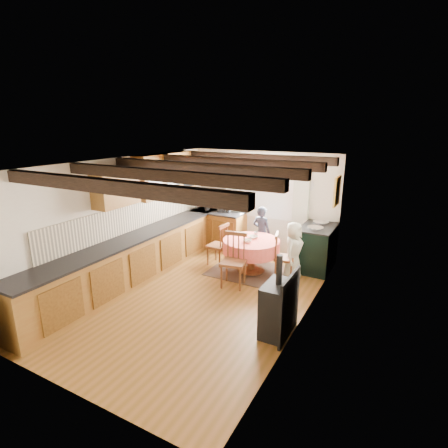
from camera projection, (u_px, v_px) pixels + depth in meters
The scene contains 41 objects.
floor at pixel (203, 296), 6.35m from camera, with size 3.60×5.50×0.00m, color brown.
ceiling at pixel (201, 162), 5.69m from camera, with size 3.60×5.50×0.00m, color white.
wall_back at pixel (263, 202), 8.34m from camera, with size 3.60×0.00×2.40m, color silver.
wall_front at pixel (64, 301), 3.69m from camera, with size 3.60×0.00×2.40m, color silver.
wall_left at pixel (124, 219), 6.84m from camera, with size 0.00×5.50×2.40m, color silver.
wall_right at pixel (305, 250), 5.20m from camera, with size 0.00×5.50×2.40m, color silver.
beam_a at pixel (108, 186), 4.02m from camera, with size 3.60×0.16×0.16m, color black.
beam_b at pixel (163, 175), 4.86m from camera, with size 3.60×0.16×0.16m, color black.
beam_c at pixel (201, 168), 5.71m from camera, with size 3.60×0.16×0.16m, color black.
beam_d at pixel (229, 162), 6.56m from camera, with size 3.60×0.16×0.16m, color black.
beam_e at pixel (251, 158), 7.40m from camera, with size 3.60×0.16×0.16m, color black.
splash_left at pixel (135, 216), 7.08m from camera, with size 0.02×4.50×0.55m, color beige.
splash_back at pixel (225, 198), 8.78m from camera, with size 1.40×0.02×0.55m, color beige.
base_cabinet_left at pixel (138, 258), 6.91m from camera, with size 0.60×5.30×0.88m, color brown.
base_cabinet_back at pixel (218, 230), 8.78m from camera, with size 1.30×0.60×0.88m, color brown.
worktop_left at pixel (137, 236), 6.77m from camera, with size 0.64×5.30×0.04m, color black.
worktop_back at pixel (218, 212), 8.63m from camera, with size 1.30×0.64×0.04m, color black.
wall_cabinet_glass at pixel (167, 174), 7.57m from camera, with size 0.34×1.80×0.90m, color brown.
wall_cabinet_solid at pixel (116, 187), 6.31m from camera, with size 0.34×0.90×0.70m, color brown.
window_frame at pixel (267, 186), 8.17m from camera, with size 1.34×0.03×1.54m, color white.
window_pane at pixel (267, 186), 8.18m from camera, with size 1.20×0.01×1.40m, color white.
curtain_left at pixel (233, 204), 8.63m from camera, with size 0.35×0.10×2.10m, color #AEC29F.
curtain_right at pixel (300, 212), 7.85m from camera, with size 0.35×0.10×2.10m, color #AEC29F.
curtain_rod at pixel (267, 160), 7.94m from camera, with size 0.03×0.03×2.00m, color black.
wall_picture at pixel (337, 191), 7.02m from camera, with size 0.04×0.50×0.60m, color gold.
wall_plate at pixel (307, 185), 7.70m from camera, with size 0.30×0.30×0.02m, color silver.
rug at pixel (251, 271), 7.37m from camera, with size 1.65×1.28×0.01m, color #433A2A.
dining_table at pixel (251, 256), 7.28m from camera, with size 1.17×1.17×0.71m, color #F67477, non-canonical shape.
chair_near at pixel (233, 261), 6.59m from camera, with size 0.45×0.47×1.04m, color brown, non-canonical shape.
chair_left at pixel (218, 244), 7.65m from camera, with size 0.40×0.42×0.94m, color brown, non-canonical shape.
chair_right at pixel (284, 256), 6.95m from camera, with size 0.40×0.42×0.93m, color brown, non-canonical shape.
aga_range at pixel (317, 247), 7.41m from camera, with size 0.67×1.04×0.96m, color black, non-canonical shape.
cast_iron_stove at pixel (278, 295), 5.04m from camera, with size 0.37×0.62×1.24m, color black, non-canonical shape.
child_far at pixel (261, 233), 7.94m from camera, with size 0.45×0.30×1.24m, color #222B3C.
child_right at pixel (293, 250), 6.94m from camera, with size 0.57×0.37×1.16m, color beige.
bowl_a at pixel (253, 237), 7.28m from camera, with size 0.21×0.21×0.05m, color silver.
bowl_b at pixel (247, 241), 7.03m from camera, with size 0.18×0.18×0.06m, color silver.
cup at pixel (256, 234), 7.45m from camera, with size 0.09×0.09×0.08m, color silver.
canister_tall at pixel (207, 205), 8.71m from camera, with size 0.14×0.14×0.25m, color #262628.
canister_wide at pixel (220, 208), 8.60m from camera, with size 0.17×0.17×0.19m, color #262628.
canister_slim at pixel (229, 207), 8.45m from camera, with size 0.10×0.10×0.29m, color #262628.
Camera 1 is at (3.06, -4.87, 3.00)m, focal length 28.08 mm.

